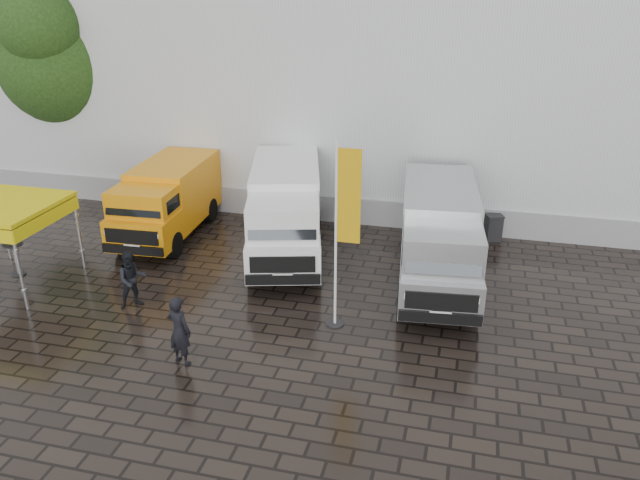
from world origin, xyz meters
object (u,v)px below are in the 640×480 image
at_px(canopy_tent, 2,209).
at_px(van_silver, 438,240).
at_px(flagpole, 343,227).
at_px(wheelie_bin, 493,227).
at_px(van_yellow, 167,202).
at_px(van_white, 286,213).
at_px(person_front, 179,330).
at_px(person_tent, 132,279).
at_px(cocktail_table, 16,259).

bearing_deg(canopy_tent, van_silver, 14.18).
xyz_separation_m(flagpole, wheelie_bin, (4.01, 7.15, -2.42)).
bearing_deg(flagpole, van_yellow, 147.83).
bearing_deg(van_white, person_front, -110.07).
distance_m(van_white, van_silver, 5.26).
relative_size(van_white, person_front, 3.66).
bearing_deg(van_yellow, person_tent, -77.19).
bearing_deg(van_white, wheelie_bin, 7.50).
bearing_deg(person_tent, canopy_tent, 132.72).
height_order(van_yellow, wheelie_bin, van_yellow).
bearing_deg(van_white, van_silver, -26.76).
relative_size(flagpole, wheelie_bin, 5.44).
height_order(van_yellow, person_front, van_yellow).
xyz_separation_m(wheelie_bin, person_front, (-7.45, -9.85, 0.44)).
xyz_separation_m(van_yellow, flagpole, (7.46, -4.69, 1.61)).
height_order(cocktail_table, person_front, person_front).
distance_m(van_white, canopy_tent, 8.63).
bearing_deg(flagpole, cocktail_table, 177.15).
xyz_separation_m(van_yellow, canopy_tent, (-2.87, -4.67, 1.16)).
xyz_separation_m(van_white, wheelie_bin, (6.87, 2.90, -0.98)).
height_order(van_white, person_tent, van_white).
xyz_separation_m(van_yellow, person_tent, (1.44, -5.09, -0.43)).
height_order(van_yellow, canopy_tent, canopy_tent).
height_order(wheelie_bin, person_tent, person_tent).
bearing_deg(cocktail_table, wheelie_bin, 24.27).
distance_m(wheelie_bin, person_tent, 12.56).
distance_m(canopy_tent, flagpole, 10.34).
distance_m(van_silver, person_tent, 9.08).
distance_m(van_yellow, flagpole, 8.96).
relative_size(van_white, van_silver, 1.02).
relative_size(van_silver, cocktail_table, 6.17).
relative_size(wheelie_bin, person_tent, 0.56).
bearing_deg(van_yellow, cocktail_table, -130.67).
height_order(canopy_tent, person_front, canopy_tent).
relative_size(flagpole, person_front, 2.83).
height_order(van_silver, person_front, van_silver).
height_order(flagpole, wheelie_bin, flagpole).
relative_size(van_yellow, van_silver, 0.85).
bearing_deg(van_silver, van_white, 162.79).
bearing_deg(canopy_tent, person_front, -21.61).
height_order(flagpole, person_front, flagpole).
xyz_separation_m(canopy_tent, person_tent, (4.31, -0.42, -1.59)).
height_order(van_yellow, person_tent, van_yellow).
relative_size(van_yellow, person_front, 3.04).
relative_size(cocktail_table, person_tent, 0.63).
relative_size(cocktail_table, wheelie_bin, 1.12).
distance_m(cocktail_table, person_front, 7.94).
height_order(van_silver, flagpole, flagpole).
xyz_separation_m(van_white, canopy_tent, (-7.46, -4.23, 0.99)).
distance_m(van_white, person_front, 7.00).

